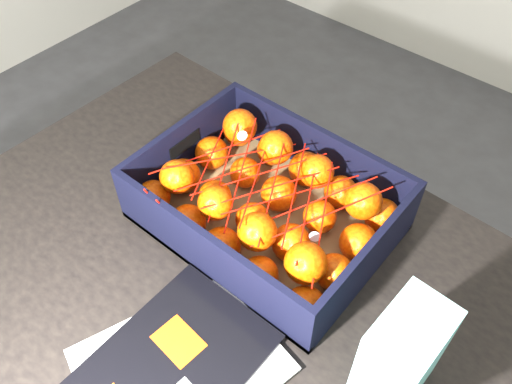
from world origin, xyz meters
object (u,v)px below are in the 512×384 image
Objects in this scene: retail_carton at (401,356)px; magazine_stack at (178,366)px; produce_crate at (266,209)px; table at (245,312)px.

magazine_stack is at bearing -141.71° from retail_carton.
produce_crate is 0.36m from retail_carton.
table is at bearing -175.56° from retail_carton.
table is at bearing 96.65° from magazine_stack.
retail_carton is (0.34, -0.12, 0.05)m from produce_crate.
table is 6.73× the size of retail_carton.
produce_crate is at bearing 113.50° from table.
table is 0.21m from magazine_stack.
retail_carton is at bearing 36.07° from magazine_stack.
retail_carton is (0.26, 0.19, 0.08)m from magazine_stack.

